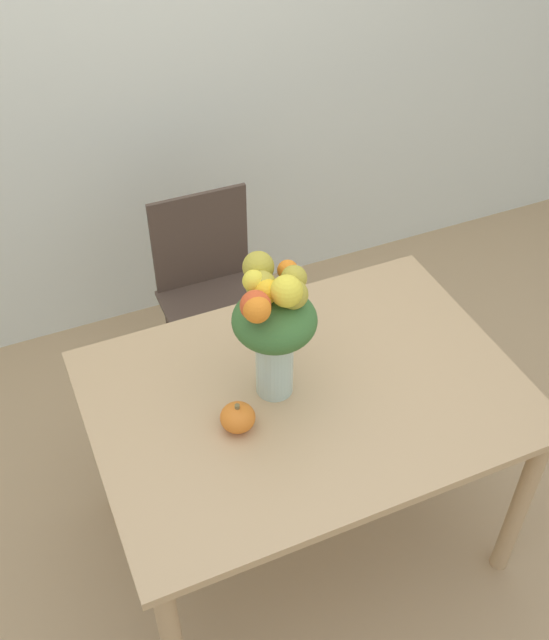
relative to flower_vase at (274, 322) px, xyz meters
The scene contains 6 objects.
ground_plane 1.04m from the flower_vase, 29.48° to the right, with size 12.00×12.00×0.00m, color tan.
wall_back 1.47m from the flower_vase, 86.44° to the left, with size 8.00×0.06×2.70m.
dining_table 0.39m from the flower_vase, 29.48° to the right, with size 1.31×0.93×0.77m.
flower_vase is the anchor object (origin of this frame).
pumpkin 0.30m from the flower_vase, 147.70° to the right, with size 0.10×0.10×0.09m.
dining_chair_near_window 0.98m from the flower_vase, 84.36° to the left, with size 0.43×0.43×0.90m.
Camera 1 is at (-0.71, -1.39, 2.45)m, focal length 42.00 mm.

